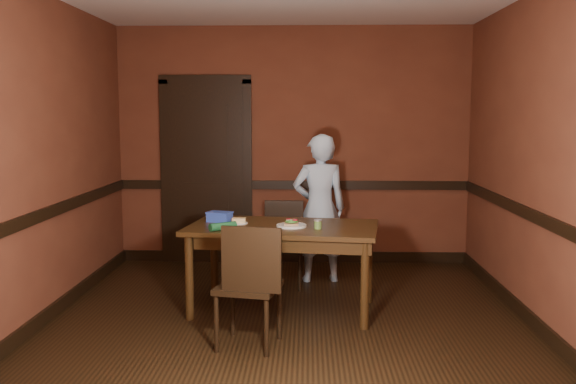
# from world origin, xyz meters

# --- Properties ---
(floor) EXTENTS (4.00, 4.50, 0.01)m
(floor) POSITION_xyz_m (0.00, 0.00, 0.00)
(floor) COLOR black
(floor) RESTS_ON ground
(wall_back) EXTENTS (4.00, 0.02, 2.70)m
(wall_back) POSITION_xyz_m (0.00, 2.25, 1.35)
(wall_back) COLOR brown
(wall_back) RESTS_ON ground
(wall_front) EXTENTS (4.00, 0.02, 2.70)m
(wall_front) POSITION_xyz_m (0.00, -2.25, 1.35)
(wall_front) COLOR brown
(wall_front) RESTS_ON ground
(wall_left) EXTENTS (0.02, 4.50, 2.70)m
(wall_left) POSITION_xyz_m (-2.00, 0.00, 1.35)
(wall_left) COLOR brown
(wall_left) RESTS_ON ground
(wall_right) EXTENTS (0.02, 4.50, 2.70)m
(wall_right) POSITION_xyz_m (2.00, 0.00, 1.35)
(wall_right) COLOR brown
(wall_right) RESTS_ON ground
(dado_back) EXTENTS (4.00, 0.03, 0.10)m
(dado_back) POSITION_xyz_m (0.00, 2.23, 0.90)
(dado_back) COLOR black
(dado_back) RESTS_ON ground
(dado_left) EXTENTS (0.03, 4.50, 0.10)m
(dado_left) POSITION_xyz_m (-1.99, 0.00, 0.90)
(dado_left) COLOR black
(dado_left) RESTS_ON ground
(dado_right) EXTENTS (0.03, 4.50, 0.10)m
(dado_right) POSITION_xyz_m (1.99, 0.00, 0.90)
(dado_right) COLOR black
(dado_right) RESTS_ON ground
(baseboard_back) EXTENTS (4.00, 0.03, 0.12)m
(baseboard_back) POSITION_xyz_m (0.00, 2.23, 0.06)
(baseboard_back) COLOR black
(baseboard_back) RESTS_ON ground
(baseboard_left) EXTENTS (0.03, 4.50, 0.12)m
(baseboard_left) POSITION_xyz_m (-1.99, 0.00, 0.06)
(baseboard_left) COLOR black
(baseboard_left) RESTS_ON ground
(baseboard_right) EXTENTS (0.03, 4.50, 0.12)m
(baseboard_right) POSITION_xyz_m (1.99, 0.00, 0.06)
(baseboard_right) COLOR black
(baseboard_right) RESTS_ON ground
(door) EXTENTS (1.05, 0.07, 2.20)m
(door) POSITION_xyz_m (-1.00, 2.22, 1.09)
(door) COLOR black
(door) RESTS_ON ground
(dining_table) EXTENTS (1.72, 1.11, 0.76)m
(dining_table) POSITION_xyz_m (-0.04, 0.37, 0.38)
(dining_table) COLOR #301D0C
(dining_table) RESTS_ON floor
(chair_far) EXTENTS (0.40, 0.40, 0.84)m
(chair_far) POSITION_xyz_m (-0.07, 1.16, 0.42)
(chair_far) COLOR black
(chair_far) RESTS_ON floor
(chair_near) EXTENTS (0.51, 0.51, 0.93)m
(chair_near) POSITION_xyz_m (-0.26, -0.50, 0.47)
(chair_near) COLOR black
(chair_near) RESTS_ON floor
(person) EXTENTS (0.60, 0.44, 1.51)m
(person) POSITION_xyz_m (0.29, 1.39, 0.76)
(person) COLOR silver
(person) RESTS_ON floor
(sandwich_plate) EXTENTS (0.26, 0.26, 0.07)m
(sandwich_plate) POSITION_xyz_m (0.03, 0.31, 0.78)
(sandwich_plate) COLOR white
(sandwich_plate) RESTS_ON dining_table
(sauce_jar) EXTENTS (0.07, 0.07, 0.08)m
(sauce_jar) POSITION_xyz_m (0.25, 0.21, 0.80)
(sauce_jar) COLOR #5C8338
(sauce_jar) RESTS_ON dining_table
(cheese_saucer) EXTENTS (0.16, 0.16, 0.05)m
(cheese_saucer) POSITION_xyz_m (-0.43, 0.45, 0.78)
(cheese_saucer) COLOR white
(cheese_saucer) RESTS_ON dining_table
(food_tub) EXTENTS (0.25, 0.20, 0.09)m
(food_tub) POSITION_xyz_m (-0.62, 0.53, 0.80)
(food_tub) COLOR blue
(food_tub) RESTS_ON dining_table
(wrapped_veg) EXTENTS (0.23, 0.19, 0.07)m
(wrapped_veg) POSITION_xyz_m (-0.53, 0.12, 0.79)
(wrapped_veg) COLOR #195229
(wrapped_veg) RESTS_ON dining_table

